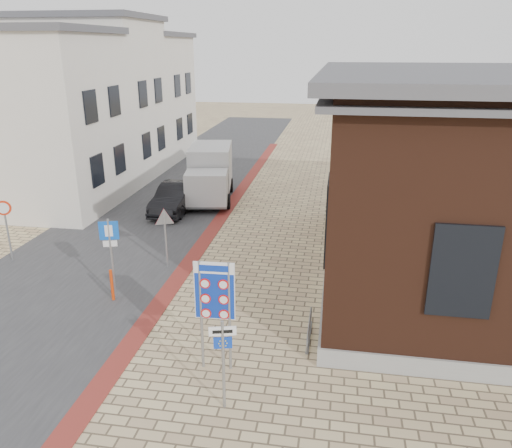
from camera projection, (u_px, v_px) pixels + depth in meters
The scene contains 15 objects.
ground at pixel (192, 378), 11.91m from camera, with size 120.00×120.00×0.00m, color tan.
road_strip at pixel (172, 193), 26.69m from camera, with size 7.00×60.00×0.02m, color #38383A.
curb_strip at pixel (213, 229), 21.50m from camera, with size 0.60×40.00×0.02m, color maroon.
townhouse_near at pixel (34, 120), 23.35m from camera, with size 7.40×6.40×8.30m.
townhouse_mid at pixel (93, 99), 28.79m from camera, with size 7.40×6.40×9.10m.
townhouse_far at pixel (135, 96), 34.49m from camera, with size 7.40×6.40×8.30m.
bike_rack at pixel (309, 329), 13.45m from camera, with size 0.08×1.80×0.60m.
sedan at pixel (175, 197), 23.69m from camera, with size 1.42×4.06×1.34m, color black.
box_truck at pixel (210, 173), 25.31m from camera, with size 2.81×5.32×2.65m.
border_sign at pixel (215, 293), 11.61m from camera, with size 0.97×0.10×2.83m.
essen_sign at pixel (223, 352), 10.49m from camera, with size 0.57×0.18×2.14m.
parking_sign at pixel (110, 245), 15.08m from camera, with size 0.56×0.20×2.62m.
yield_sign at pixel (165, 224), 17.35m from camera, with size 0.71×0.37×2.15m.
speed_sign at pixel (6, 221), 17.90m from camera, with size 0.51×0.24×2.31m.
bollard at pixel (112, 285), 15.36m from camera, with size 0.09×0.09×1.03m, color red.
Camera 1 is at (3.17, -9.58, 7.48)m, focal length 35.00 mm.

